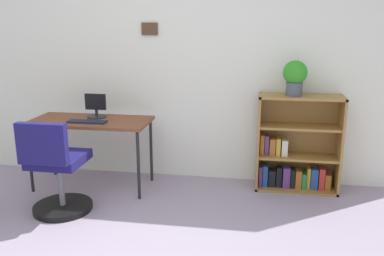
{
  "coord_description": "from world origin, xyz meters",
  "views": [
    {
      "loc": [
        0.95,
        -2.02,
        1.64
      ],
      "look_at": [
        0.39,
        1.49,
        0.71
      ],
      "focal_mm": 37.98,
      "sensor_mm": 36.0,
      "label": 1
    }
  ],
  "objects_px": {
    "desk": "(91,125)",
    "potted_plant_on_shelf": "(295,76)",
    "office_chair": "(56,173)",
    "bookshelf_low": "(295,149)",
    "monitor": "(96,107)",
    "keyboard": "(87,122)"
  },
  "relations": [
    {
      "from": "desk",
      "to": "potted_plant_on_shelf",
      "type": "distance_m",
      "value": 2.04
    },
    {
      "from": "office_chair",
      "to": "bookshelf_low",
      "type": "distance_m",
      "value": 2.28
    },
    {
      "from": "desk",
      "to": "potted_plant_on_shelf",
      "type": "height_order",
      "value": "potted_plant_on_shelf"
    },
    {
      "from": "bookshelf_low",
      "to": "office_chair",
      "type": "bearing_deg",
      "value": -156.31
    },
    {
      "from": "monitor",
      "to": "office_chair",
      "type": "bearing_deg",
      "value": -96.84
    },
    {
      "from": "keyboard",
      "to": "office_chair",
      "type": "height_order",
      "value": "office_chair"
    },
    {
      "from": "bookshelf_low",
      "to": "keyboard",
      "type": "bearing_deg",
      "value": -168.9
    },
    {
      "from": "keyboard",
      "to": "office_chair",
      "type": "xyz_separation_m",
      "value": [
        -0.08,
        -0.52,
        -0.33
      ]
    },
    {
      "from": "keyboard",
      "to": "office_chair",
      "type": "relative_size",
      "value": 0.44
    },
    {
      "from": "bookshelf_low",
      "to": "potted_plant_on_shelf",
      "type": "relative_size",
      "value": 2.85
    },
    {
      "from": "office_chair",
      "to": "keyboard",
      "type": "bearing_deg",
      "value": 81.26
    },
    {
      "from": "office_chair",
      "to": "bookshelf_low",
      "type": "height_order",
      "value": "bookshelf_low"
    },
    {
      "from": "keyboard",
      "to": "potted_plant_on_shelf",
      "type": "xyz_separation_m",
      "value": [
        1.95,
        0.34,
        0.44
      ]
    },
    {
      "from": "desk",
      "to": "bookshelf_low",
      "type": "distance_m",
      "value": 2.05
    },
    {
      "from": "keyboard",
      "to": "bookshelf_low",
      "type": "bearing_deg",
      "value": 11.1
    },
    {
      "from": "monitor",
      "to": "keyboard",
      "type": "height_order",
      "value": "monitor"
    },
    {
      "from": "office_chair",
      "to": "monitor",
      "type": "bearing_deg",
      "value": 83.16
    },
    {
      "from": "desk",
      "to": "bookshelf_low",
      "type": "xyz_separation_m",
      "value": [
        2.02,
        0.28,
        -0.24
      ]
    },
    {
      "from": "office_chair",
      "to": "potted_plant_on_shelf",
      "type": "xyz_separation_m",
      "value": [
        2.03,
        0.86,
        0.77
      ]
    },
    {
      "from": "bookshelf_low",
      "to": "desk",
      "type": "bearing_deg",
      "value": -172.08
    },
    {
      "from": "monitor",
      "to": "potted_plant_on_shelf",
      "type": "xyz_separation_m",
      "value": [
        1.94,
        0.13,
        0.34
      ]
    },
    {
      "from": "monitor",
      "to": "keyboard",
      "type": "bearing_deg",
      "value": -92.2
    }
  ]
}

